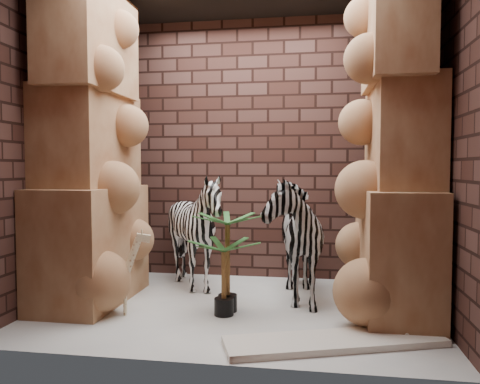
% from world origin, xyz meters
% --- Properties ---
extents(floor, '(3.50, 3.50, 0.00)m').
position_xyz_m(floor, '(0.00, 0.00, 0.00)').
color(floor, silver).
rests_on(floor, ground).
extents(wall_back, '(3.50, 0.00, 3.50)m').
position_xyz_m(wall_back, '(0.00, 1.25, 1.50)').
color(wall_back, black).
rests_on(wall_back, ground).
extents(wall_front, '(3.50, 0.00, 3.50)m').
position_xyz_m(wall_front, '(0.00, -1.25, 1.50)').
color(wall_front, black).
rests_on(wall_front, ground).
extents(wall_left, '(0.00, 3.00, 3.00)m').
position_xyz_m(wall_left, '(-1.75, 0.00, 1.50)').
color(wall_left, black).
rests_on(wall_left, ground).
extents(wall_right, '(0.00, 3.00, 3.00)m').
position_xyz_m(wall_right, '(1.75, 0.00, 1.50)').
color(wall_right, black).
rests_on(wall_right, ground).
extents(rock_pillar_left, '(0.68, 1.30, 3.00)m').
position_xyz_m(rock_pillar_left, '(-1.40, 0.00, 1.50)').
color(rock_pillar_left, tan).
rests_on(rock_pillar_left, floor).
extents(rock_pillar_right, '(0.58, 1.25, 3.00)m').
position_xyz_m(rock_pillar_right, '(1.42, 0.00, 1.50)').
color(rock_pillar_right, tan).
rests_on(rock_pillar_right, floor).
extents(zebra_right, '(0.85, 1.29, 1.41)m').
position_xyz_m(zebra_right, '(0.48, 0.39, 0.71)').
color(zebra_right, white).
rests_on(zebra_right, floor).
extents(zebra_left, '(1.16, 1.35, 1.10)m').
position_xyz_m(zebra_left, '(-0.51, 0.57, 0.55)').
color(zebra_left, white).
rests_on(zebra_left, floor).
extents(giraffe_toy, '(0.42, 0.26, 0.77)m').
position_xyz_m(giraffe_toy, '(-1.01, -0.38, 0.38)').
color(giraffe_toy, beige).
rests_on(giraffe_toy, floor).
extents(palm_front, '(0.36, 0.36, 0.89)m').
position_xyz_m(palm_front, '(-0.04, -0.12, 0.45)').
color(palm_front, '#265C22').
rests_on(palm_front, floor).
extents(palm_back, '(0.36, 0.36, 0.67)m').
position_xyz_m(palm_back, '(-0.05, -0.23, 0.34)').
color(palm_back, '#265C22').
rests_on(palm_back, floor).
extents(surfboard, '(1.65, 0.90, 0.05)m').
position_xyz_m(surfboard, '(0.88, -0.78, 0.03)').
color(surfboard, white).
rests_on(surfboard, floor).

